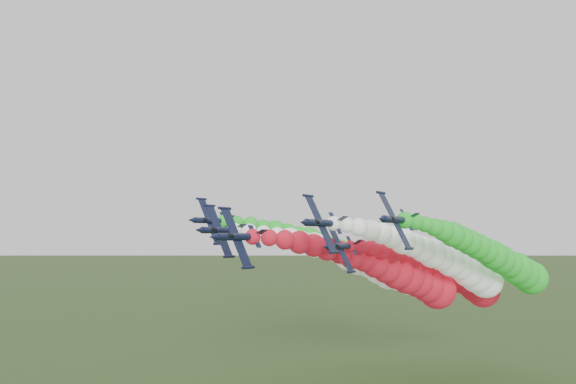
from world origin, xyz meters
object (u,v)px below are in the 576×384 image
jet_outer_right (503,262)px  jet_trail (455,277)px  jet_inner_left (369,265)px  jet_outer_left (352,256)px  jet_inner_right (455,265)px  jet_lead (402,276)px

jet_outer_right → jet_trail: 16.44m
jet_inner_left → jet_trail: size_ratio=0.99×
jet_outer_left → jet_trail: (24.51, 8.02, -4.96)m
jet_inner_left → jet_trail: bearing=48.8°
jet_outer_left → jet_inner_right: bearing=-11.9°
jet_inner_left → jet_outer_left: size_ratio=0.99×
jet_outer_left → jet_outer_right: 38.14m
jet_outer_left → jet_trail: bearing=18.1°
jet_lead → jet_inner_left: jet_inner_left is taller
jet_outer_right → jet_inner_left: bearing=-161.9°
jet_inner_left → jet_inner_right: jet_inner_right is taller
jet_trail → jet_inner_left: bearing=-131.2°
jet_lead → jet_inner_left: size_ratio=1.01×
jet_inner_left → jet_outer_right: 30.34m
jet_inner_left → jet_trail: (15.19, 17.37, -3.34)m
jet_outer_left → jet_inner_left: bearing=-45.1°
jet_inner_right → jet_outer_left: 29.75m
jet_outer_left → jet_trail: 26.26m
jet_inner_right → jet_outer_left: jet_outer_left is taller
jet_inner_left → jet_inner_right: (19.78, 3.25, 0.47)m
jet_inner_right → jet_trail: 15.33m
jet_lead → jet_trail: jet_lead is taller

